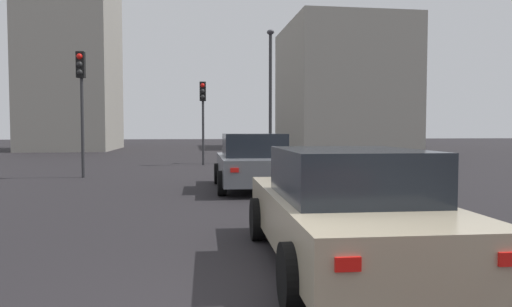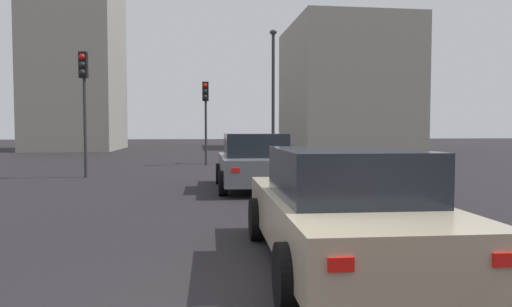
% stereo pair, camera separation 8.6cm
% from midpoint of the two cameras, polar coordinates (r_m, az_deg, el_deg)
% --- Properties ---
extents(car_grey_left_lead, '(4.33, 2.16, 1.57)m').
position_cam_midpoint_polar(car_grey_left_lead, '(13.36, -0.56, -1.08)').
color(car_grey_left_lead, slate).
rests_on(car_grey_left_lead, ground_plane).
extents(car_beige_left_second, '(4.65, 2.13, 1.45)m').
position_cam_midpoint_polar(car_beige_left_second, '(5.94, 10.23, -6.59)').
color(car_beige_left_second, tan).
rests_on(car_beige_left_second, ground_plane).
extents(traffic_light_near_left, '(0.32, 0.30, 4.38)m').
position_cam_midpoint_polar(traffic_light_near_left, '(17.61, -20.51, 7.46)').
color(traffic_light_near_left, '#2D2D30').
rests_on(traffic_light_near_left, ground_plane).
extents(traffic_light_near_right, '(0.33, 0.30, 3.93)m').
position_cam_midpoint_polar(traffic_light_near_right, '(22.45, -6.55, 5.82)').
color(traffic_light_near_right, '#2D2D30').
rests_on(traffic_light_near_right, ground_plane).
extents(street_lamp_kerbside, '(0.56, 0.36, 6.63)m').
position_cam_midpoint_polar(street_lamp_kerbside, '(23.76, 1.65, 8.39)').
color(street_lamp_kerbside, '#2D2D30').
rests_on(street_lamp_kerbside, ground_plane).
extents(building_facade_left, '(13.16, 10.51, 11.62)m').
position_cam_midpoint_polar(building_facade_left, '(46.39, 10.22, 7.96)').
color(building_facade_left, gray).
rests_on(building_facade_left, ground_plane).
extents(building_facade_center, '(9.78, 6.67, 15.74)m').
position_cam_midpoint_polar(building_facade_center, '(42.79, -21.29, 11.02)').
color(building_facade_center, gray).
rests_on(building_facade_center, ground_plane).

